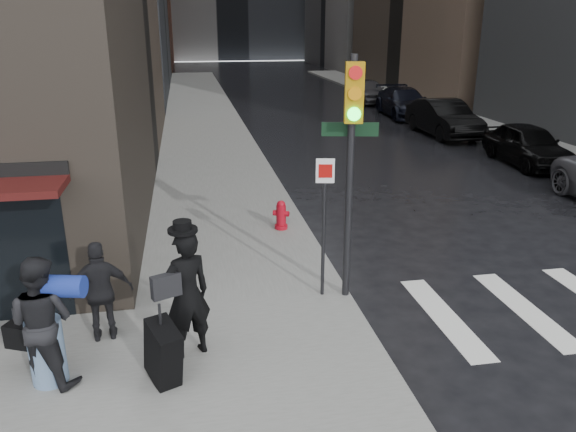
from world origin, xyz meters
name	(u,v)px	position (x,y,z in m)	size (l,w,h in m)	color
ground	(259,369)	(0.00, 0.00, 0.00)	(140.00, 140.00, 0.00)	black
sidewalk_left	(201,109)	(0.00, 27.00, 0.07)	(4.00, 50.00, 0.15)	slate
sidewalk_right	(413,104)	(13.50, 27.00, 0.07)	(3.00, 50.00, 0.15)	slate
man_overcoat	(182,304)	(-1.11, 0.24, 1.09)	(1.12, 1.48, 2.24)	black
man_jeans	(42,321)	(-3.02, 0.04, 1.12)	(1.33, 1.14, 1.93)	black
man_greycoat	(101,291)	(-2.37, 1.10, 0.99)	(1.02, 0.52, 1.68)	black
traffic_light	(349,148)	(1.84, 1.81, 2.99)	(1.08, 0.58, 4.40)	black
fire_hydrant	(281,216)	(1.30, 5.65, 0.48)	(0.42, 0.32, 0.73)	#A60A19
parked_car_1	(528,145)	(11.49, 11.19, 0.75)	(1.78, 4.42, 1.50)	black
parked_car_2	(444,118)	(10.86, 16.95, 0.83)	(1.75, 5.01, 1.65)	black
parked_car_3	(404,102)	(11.16, 22.71, 0.78)	(2.19, 5.39, 1.56)	black
parked_car_4	(368,91)	(10.94, 28.47, 0.77)	(1.81, 4.51, 1.54)	#454549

